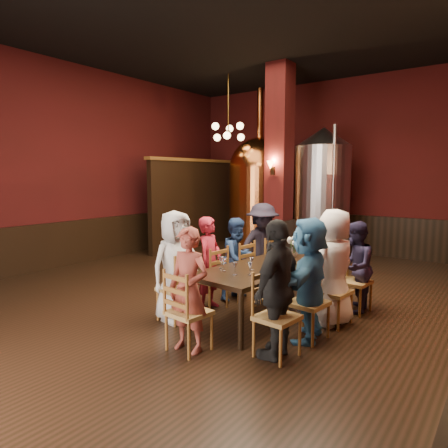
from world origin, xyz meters
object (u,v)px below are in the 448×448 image
Objects in this scene: dining_table at (268,269)px; person_2 at (238,259)px; person_1 at (210,263)px; person_0 at (176,266)px; copper_kettle at (259,192)px; steel_vessel at (322,194)px; rose_vase at (293,243)px.

dining_table is 0.91m from person_2.
person_1 reaches higher than person_2.
person_0 reaches higher than person_2.
person_2 is at bearing -63.34° from copper_kettle.
dining_table is 0.79× the size of steel_vessel.
dining_table is 1.61× the size of person_0.
copper_kettle reaches higher than dining_table.
dining_table is 0.58× the size of copper_kettle.
steel_vessel is (-0.01, 5.16, 0.80)m from person_0.
copper_kettle reaches higher than rose_vase.
person_2 is at bearing -87.72° from steel_vessel.
steel_vessel is at bearing 108.75° from dining_table.
person_0 is 1.10× the size of person_1.
person_2 is 0.95m from rose_vase.
person_0 is at bearing -70.69° from copper_kettle.
steel_vessel is at bearing -9.59° from person_1.
person_1 reaches higher than dining_table.
person_1 is 1.05× the size of person_2.
person_1 is 0.66m from person_2.
person_1 is at bearing -88.93° from steel_vessel.
copper_kettle reaches higher than steel_vessel.
copper_kettle is 4.71m from rose_vase.
person_0 is 4.60× the size of rose_vase.
copper_kettle is at bearing 32.93° from person_0.
person_0 is at bearing -122.01° from rose_vase.
person_1 is 0.45× the size of steel_vessel.
rose_vase is at bearing -18.40° from person_0.
dining_table is 1.32m from person_0.
steel_vessel is at bearing 13.77° from person_0.
copper_kettle is (-1.93, 4.63, 0.86)m from person_1.
person_1 is 5.09m from copper_kettle.
person_2 is 3.98× the size of rose_vase.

